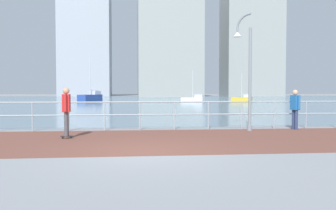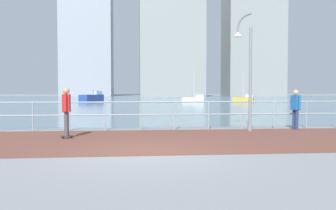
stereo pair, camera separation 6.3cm
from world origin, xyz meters
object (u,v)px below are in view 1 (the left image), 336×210
bystander (295,106)px  sailboat_yellow (91,97)px  sailboat_blue (242,99)px  lamppost (246,66)px  skateboarder (66,108)px  sailboat_white (193,99)px

bystander → sailboat_yellow: 41.74m
bystander → sailboat_blue: bearing=75.7°
lamppost → sailboat_yellow: bearing=104.9°
lamppost → sailboat_blue: size_ratio=1.13×
sailboat_yellow → sailboat_blue: 22.28m
skateboarder → sailboat_white: bearing=73.5°
lamppost → sailboat_blue: (11.39, 36.40, -2.19)m
sailboat_white → sailboat_yellow: size_ratio=0.66×
skateboarder → sailboat_yellow: sailboat_yellow is taller
skateboarder → sailboat_white: sailboat_white is taller
sailboat_yellow → lamppost: bearing=-75.1°
sailboat_white → lamppost: bearing=-96.3°
sailboat_white → skateboarder: bearing=-106.5°
lamppost → bystander: (2.14, 0.14, -1.62)m
sailboat_yellow → sailboat_blue: bearing=-9.0°
lamppost → bystander: bearing=3.7°
lamppost → sailboat_blue: bearing=72.6°
lamppost → bystander: lamppost is taller
skateboarder → sailboat_blue: 42.22m
bystander → skateboarder: bearing=-168.0°
sailboat_white → sailboat_blue: (7.68, 2.93, -0.02)m
lamppost → sailboat_yellow: sailboat_yellow is taller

